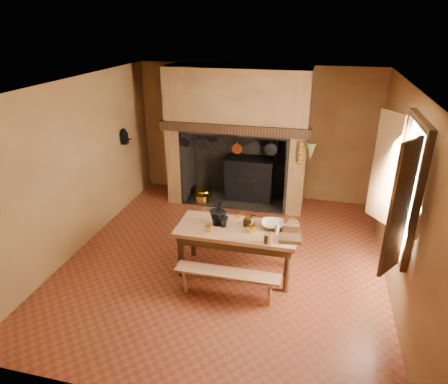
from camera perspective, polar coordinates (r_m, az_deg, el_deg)
name	(u,v)px	position (r m, az deg, el deg)	size (l,w,h in m)	color
floor	(225,259)	(6.65, 0.16, -9.60)	(5.50, 5.50, 0.00)	maroon
ceiling	(225,85)	(5.62, 0.19, 15.01)	(5.50, 5.50, 0.00)	silver
back_wall	(256,133)	(8.55, 4.54, 8.40)	(5.00, 0.02, 2.80)	olive
wall_left	(77,167)	(6.97, -20.26, 3.39)	(0.02, 5.50, 2.80)	olive
wall_right	(403,197)	(5.97, 24.19, -0.63)	(0.02, 5.50, 2.80)	olive
wall_front	(153,293)	(3.71, -10.14, -14.08)	(5.00, 0.02, 2.80)	olive
chimney_breast	(238,118)	(8.08, 1.98, 10.57)	(2.95, 0.96, 2.80)	olive
iron_range	(250,178)	(8.57, 3.73, 1.99)	(1.12, 0.55, 1.60)	black
hearth_pans	(202,194)	(8.73, -3.13, -0.34)	(0.51, 0.62, 0.20)	gold
hanging_pans	(230,147)	(7.74, 0.87, 6.51)	(1.92, 0.29, 0.27)	black
onion_string	(300,154)	(7.56, 10.83, 5.42)	(0.12, 0.10, 0.46)	#9D661D
herb_bunch	(310,152)	(7.54, 12.22, 5.66)	(0.20, 0.20, 0.35)	#505829
window	(400,187)	(5.47, 23.79, 0.70)	(0.39, 1.75, 1.76)	white
wall_coffee_mill	(124,135)	(8.16, -14.06, 7.87)	(0.23, 0.16, 0.31)	black
work_table	(237,235)	(6.02, 1.86, -6.18)	(1.79, 0.79, 0.77)	tan
bench_front	(227,278)	(5.69, 0.48, -12.20)	(1.48, 0.26, 0.42)	tan
bench_back	(245,231)	(6.77, 3.06, -5.59)	(1.61, 0.28, 0.45)	tan
mortar_large	(217,217)	(5.99, -0.99, -3.58)	(0.23, 0.23, 0.39)	black
mortar_small	(223,221)	(5.96, -0.12, -4.19)	(0.16, 0.16, 0.27)	black
coffee_grinder	(249,221)	(5.99, 3.61, -4.21)	(0.19, 0.16, 0.20)	#3B2812
brass_mug_a	(208,229)	(5.85, -2.30, -5.28)	(0.07, 0.07, 0.08)	gold
brass_mug_b	(238,216)	(6.22, 1.96, -3.41)	(0.07, 0.07, 0.08)	gold
mixing_bowl	(273,225)	(6.00, 6.96, -4.65)	(0.34, 0.34, 0.08)	beige
stoneware_crock	(268,238)	(5.58, 6.28, -6.61)	(0.11, 0.11, 0.14)	brown
glass_jar	(277,228)	(5.86, 7.58, -5.16)	(0.07, 0.07, 0.13)	beige
wicker_basket	(291,227)	(5.91, 9.53, -4.96)	(0.24, 0.18, 0.22)	#522918
wooden_tray	(290,239)	(5.71, 9.39, -6.58)	(0.32, 0.23, 0.05)	#3B2812
brass_cup	(252,229)	(5.84, 3.96, -5.26)	(0.13, 0.13, 0.10)	gold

